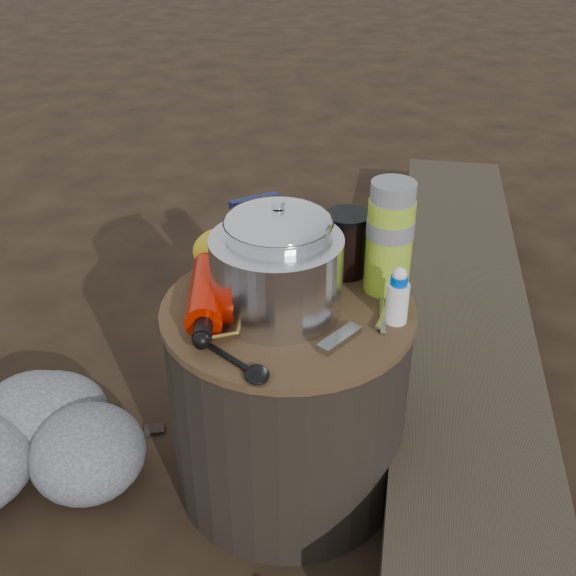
{
  "coord_description": "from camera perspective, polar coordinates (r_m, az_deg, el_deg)",
  "views": [
    {
      "loc": [
        -0.14,
        -1.09,
        1.15
      ],
      "look_at": [
        0.0,
        0.0,
        0.48
      ],
      "focal_mm": 43.57,
      "sensor_mm": 36.0,
      "label": 1
    }
  ],
  "objects": [
    {
      "name": "camping_pot",
      "position": [
        1.28,
        -0.78,
        2.73
      ],
      "size": [
        0.19,
        0.19,
        0.19
      ],
      "primitive_type": "cylinder",
      "color": "silver",
      "rests_on": "stump"
    },
    {
      "name": "stump",
      "position": [
        1.44,
        0.0,
        -8.88
      ],
      "size": [
        0.48,
        0.48,
        0.44
      ],
      "primitive_type": "cylinder",
      "color": "black",
      "rests_on": "ground"
    },
    {
      "name": "ground",
      "position": [
        1.59,
        0.0,
        -14.91
      ],
      "size": [
        60.0,
        60.0,
        0.0
      ],
      "primitive_type": "plane",
      "color": "black",
      "rests_on": "ground"
    },
    {
      "name": "log_small",
      "position": [
        2.38,
        6.29,
        3.66
      ],
      "size": [
        1.03,
        0.82,
        0.09
      ],
      "primitive_type": "cube",
      "rotation": [
        0.0,
        0.0,
        -0.95
      ],
      "color": "#312A20",
      "rests_on": "ground"
    },
    {
      "name": "multitool",
      "position": [
        1.22,
        4.23,
        -4.15
      ],
      "size": [
        0.09,
        0.08,
        0.01
      ],
      "primitive_type": "cube",
      "rotation": [
        0.0,
        0.0,
        -0.86
      ],
      "color": "#A9A9AE",
      "rests_on": "stump"
    },
    {
      "name": "squeeze_bottle",
      "position": [
        1.26,
        8.93,
        -0.82
      ],
      "size": [
        0.04,
        0.04,
        0.1
      ],
      "primitive_type": "cylinder",
      "color": "white",
      "rests_on": "stump"
    },
    {
      "name": "travel_mug",
      "position": [
        1.39,
        4.81,
        3.61
      ],
      "size": [
        0.09,
        0.09,
        0.13
      ],
      "primitive_type": "cylinder",
      "color": "black",
      "rests_on": "stump"
    },
    {
      "name": "food_pouch",
      "position": [
        1.44,
        -2.54,
        4.86
      ],
      "size": [
        0.11,
        0.06,
        0.13
      ],
      "primitive_type": "cube",
      "rotation": [
        0.0,
        0.0,
        0.37
      ],
      "color": "#0F1747",
      "rests_on": "stump"
    },
    {
      "name": "spork",
      "position": [
        1.18,
        -5.18,
        -5.44
      ],
      "size": [
        0.13,
        0.15,
        0.01
      ],
      "primitive_type": null,
      "rotation": [
        0.0,
        0.0,
        0.69
      ],
      "color": "black",
      "rests_on": "stump"
    },
    {
      "name": "stuff_sack",
      "position": [
        1.41,
        -5.02,
        3.08
      ],
      "size": [
        0.14,
        0.11,
        0.09
      ],
      "primitive_type": "ellipsoid",
      "color": "yellow",
      "rests_on": "stump"
    },
    {
      "name": "foil_windscreen",
      "position": [
        1.27,
        -0.93,
        1.11
      ],
      "size": [
        0.24,
        0.24,
        0.15
      ],
      "primitive_type": "cylinder",
      "color": "silver",
      "rests_on": "stump"
    },
    {
      "name": "thermos",
      "position": [
        1.33,
        8.29,
        4.05
      ],
      "size": [
        0.09,
        0.09,
        0.22
      ],
      "primitive_type": "cylinder",
      "color": "#93BA28",
      "rests_on": "stump"
    },
    {
      "name": "fuel_bottle",
      "position": [
        1.3,
        -6.61,
        -0.4
      ],
      "size": [
        0.09,
        0.28,
        0.07
      ],
      "primitive_type": null,
      "rotation": [
        0.0,
        0.0,
        -0.09
      ],
      "color": "#C41300",
      "rests_on": "stump"
    },
    {
      "name": "log_main",
      "position": [
        1.96,
        13.83,
        -2.62
      ],
      "size": [
        0.89,
        1.97,
        0.17
      ],
      "primitive_type": "cube",
      "rotation": [
        0.0,
        0.0,
        -0.3
      ],
      "color": "#312A20",
      "rests_on": "ground"
    },
    {
      "name": "pot_grabber",
      "position": [
        1.29,
        7.72,
        -2.13
      ],
      "size": [
        0.07,
        0.12,
        0.01
      ],
      "primitive_type": null,
      "rotation": [
        0.0,
        0.0,
        -0.37
      ],
      "color": "#A9A9AE",
      "rests_on": "stump"
    }
  ]
}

